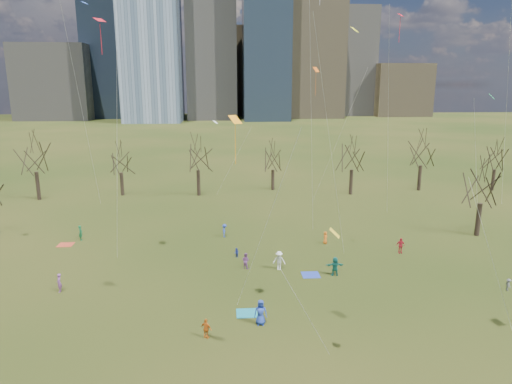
{
  "coord_description": "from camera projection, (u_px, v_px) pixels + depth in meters",
  "views": [
    {
      "loc": [
        -3.04,
        -30.13,
        16.96
      ],
      "look_at": [
        0.0,
        12.0,
        7.0
      ],
      "focal_mm": 32.0,
      "sensor_mm": 36.0,
      "label": 1
    }
  ],
  "objects": [
    {
      "name": "ground",
      "position": [
        268.0,
        322.0,
        33.36
      ],
      "size": [
        500.0,
        500.0,
        0.0
      ],
      "primitive_type": "plane",
      "color": "black",
      "rests_on": "ground"
    },
    {
      "name": "downtown_skyline",
      "position": [
        223.0,
        40.0,
        228.73
      ],
      "size": [
        212.5,
        78.0,
        118.0
      ],
      "color": "slate",
      "rests_on": "ground"
    },
    {
      "name": "bare_tree_row",
      "position": [
        243.0,
        159.0,
        68.09
      ],
      "size": [
        113.04,
        29.8,
        9.5
      ],
      "color": "black",
      "rests_on": "ground"
    },
    {
      "name": "blanket_teal",
      "position": [
        247.0,
        313.0,
        34.69
      ],
      "size": [
        1.6,
        1.5,
        0.03
      ],
      "primitive_type": "cube",
      "color": "teal",
      "rests_on": "ground"
    },
    {
      "name": "blanket_navy",
      "position": [
        311.0,
        275.0,
        41.68
      ],
      "size": [
        1.6,
        1.5,
        0.03
      ],
      "primitive_type": "cube",
      "color": "#243BA9",
      "rests_on": "ground"
    },
    {
      "name": "blanket_crimson",
      "position": [
        66.0,
        245.0,
        49.51
      ],
      "size": [
        1.6,
        1.5,
        0.03
      ],
      "primitive_type": "cube",
      "color": "#B43B24",
      "rests_on": "ground"
    },
    {
      "name": "person_0",
      "position": [
        261.0,
        312.0,
        32.87
      ],
      "size": [
        0.95,
        0.63,
        1.91
      ],
      "primitive_type": "imported",
      "rotation": [
        0.0,
        0.0,
        6.25
      ],
      "color": "#2541A3",
      "rests_on": "ground"
    },
    {
      "name": "person_3",
      "position": [
        508.0,
        285.0,
        38.44
      ],
      "size": [
        0.43,
        0.7,
        1.04
      ],
      "primitive_type": "imported",
      "rotation": [
        0.0,
        0.0,
        1.5
      ],
      "color": "slate",
      "rests_on": "ground"
    },
    {
      "name": "person_4",
      "position": [
        206.0,
        329.0,
        31.13
      ],
      "size": [
        0.91,
        0.75,
        1.45
      ],
      "primitive_type": "imported",
      "rotation": [
        0.0,
        0.0,
        2.59
      ],
      "color": "#CF6517",
      "rests_on": "ground"
    },
    {
      "name": "person_5",
      "position": [
        335.0,
        266.0,
        41.4
      ],
      "size": [
        1.65,
        0.54,
        1.77
      ],
      "primitive_type": "imported",
      "rotation": [
        0.0,
        0.0,
        3.15
      ],
      "color": "#176A5D",
      "rests_on": "ground"
    },
    {
      "name": "person_7",
      "position": [
        59.0,
        283.0,
        38.14
      ],
      "size": [
        0.49,
        0.65,
        1.61
      ],
      "primitive_type": "imported",
      "rotation": [
        0.0,
        0.0,
        4.91
      ],
      "color": "#8B4A94",
      "rests_on": "ground"
    },
    {
      "name": "person_8",
      "position": [
        237.0,
        253.0,
        45.73
      ],
      "size": [
        0.6,
        0.63,
        1.02
      ],
      "primitive_type": "imported",
      "rotation": [
        0.0,
        0.0,
        5.34
      ],
      "color": "#2535A0",
      "rests_on": "ground"
    },
    {
      "name": "person_9",
      "position": [
        279.0,
        261.0,
        42.7
      ],
      "size": [
        1.29,
        0.91,
        1.81
      ],
      "primitive_type": "imported",
      "rotation": [
        0.0,
        0.0,
        6.07
      ],
      "color": "white",
      "rests_on": "ground"
    },
    {
      "name": "person_10",
      "position": [
        400.0,
        246.0,
        46.96
      ],
      "size": [
        0.95,
        0.4,
        1.62
      ],
      "primitive_type": "imported",
      "rotation": [
        0.0,
        0.0,
        0.01
      ],
      "color": "red",
      "rests_on": "ground"
    },
    {
      "name": "person_12",
      "position": [
        325.0,
        238.0,
        49.79
      ],
      "size": [
        0.55,
        0.74,
        1.37
      ],
      "primitive_type": "imported",
      "rotation": [
        0.0,
        0.0,
        1.38
      ],
      "color": "orange",
      "rests_on": "ground"
    },
    {
      "name": "person_13",
      "position": [
        81.0,
        233.0,
        50.84
      ],
      "size": [
        0.57,
        0.72,
        1.72
      ],
      "primitive_type": "imported",
      "rotation": [
        0.0,
        0.0,
        1.85
      ],
      "color": "#176B3A",
      "rests_on": "ground"
    },
    {
      "name": "person_14",
      "position": [
        246.0,
        261.0,
        43.02
      ],
      "size": [
        0.94,
        0.92,
        1.53
      ],
      "primitive_type": "imported",
      "rotation": [
        0.0,
        0.0,
        2.46
      ],
      "color": "#8C4C99",
      "rests_on": "ground"
    },
    {
      "name": "person_15",
      "position": [
        225.0,
        231.0,
        51.91
      ],
      "size": [
        0.63,
        1.03,
        1.53
      ],
      "primitive_type": "imported",
      "rotation": [
        0.0,
        0.0,
        1.5
      ],
      "color": "#263FA5",
      "rests_on": "ground"
    },
    {
      "name": "kites_airborne",
      "position": [
        286.0,
        122.0,
        43.18
      ],
      "size": [
        69.7,
        46.41,
        25.8
      ],
      "color": "orange",
      "rests_on": "ground"
    }
  ]
}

